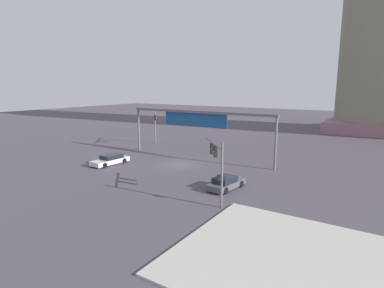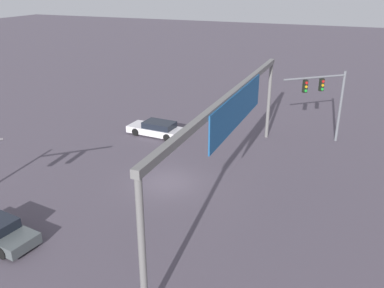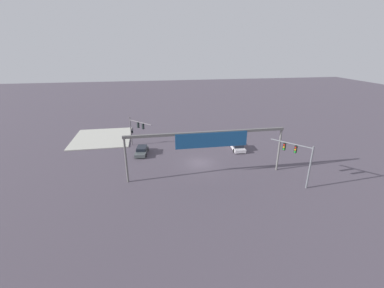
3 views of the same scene
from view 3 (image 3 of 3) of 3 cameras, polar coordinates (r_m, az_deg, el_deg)
ground_plane at (r=39.27m, az=1.83°, el=-4.36°), size 206.83×206.83×0.00m
sidewalk_corner at (r=52.85m, az=-19.61°, el=1.31°), size 10.85×11.71×0.15m
traffic_signal_near_corner at (r=34.47m, az=23.06°, el=-2.52°), size 3.63×4.20×5.74m
traffic_signal_opposite_side at (r=45.36m, az=-12.46°, el=3.64°), size 3.81×4.27×5.37m
overhead_sign_gantry at (r=33.53m, az=3.66°, el=1.07°), size 21.62×0.43×6.49m
sedan_car_approaching at (r=45.06m, az=10.11°, el=-0.44°), size 2.22×5.00×1.21m
sedan_car_waiting_far at (r=43.21m, az=-11.28°, el=-1.49°), size 2.31×4.46×1.21m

